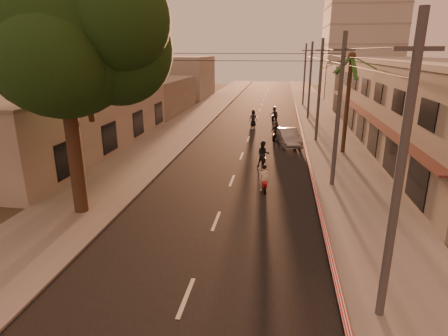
{
  "coord_description": "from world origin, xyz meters",
  "views": [
    {
      "loc": [
        2.86,
        -14.4,
        7.95
      ],
      "look_at": [
        -0.19,
        5.83,
        1.53
      ],
      "focal_mm": 30.0,
      "sensor_mm": 36.0,
      "label": 1
    }
  ],
  "objects_px": {
    "scooter_far_b": "(274,114)",
    "scooter_red": "(264,179)",
    "broadleaf_tree": "(71,39)",
    "parked_car": "(288,137)",
    "scooter_mid_a": "(263,155)",
    "scooter_far_a": "(253,119)",
    "palm_tree": "(351,62)",
    "scooter_mid_b": "(276,132)"
  },
  "relations": [
    {
      "from": "broadleaf_tree",
      "to": "scooter_far_b",
      "type": "relative_size",
      "value": 7.36
    },
    {
      "from": "scooter_mid_b",
      "to": "scooter_far_a",
      "type": "height_order",
      "value": "scooter_far_a"
    },
    {
      "from": "scooter_mid_a",
      "to": "broadleaf_tree",
      "type": "bearing_deg",
      "value": -137.88
    },
    {
      "from": "broadleaf_tree",
      "to": "palm_tree",
      "type": "relative_size",
      "value": 1.48
    },
    {
      "from": "scooter_mid_b",
      "to": "scooter_far_a",
      "type": "distance_m",
      "value": 6.98
    },
    {
      "from": "scooter_far_b",
      "to": "scooter_red",
      "type": "bearing_deg",
      "value": -70.18
    },
    {
      "from": "scooter_mid_b",
      "to": "scooter_far_a",
      "type": "bearing_deg",
      "value": 129.23
    },
    {
      "from": "scooter_far_a",
      "to": "scooter_mid_a",
      "type": "bearing_deg",
      "value": -85.75
    },
    {
      "from": "broadleaf_tree",
      "to": "palm_tree",
      "type": "height_order",
      "value": "broadleaf_tree"
    },
    {
      "from": "scooter_red",
      "to": "scooter_far_b",
      "type": "xyz_separation_m",
      "value": [
        0.09,
        23.88,
        0.04
      ]
    },
    {
      "from": "palm_tree",
      "to": "parked_car",
      "type": "bearing_deg",
      "value": 154.13
    },
    {
      "from": "palm_tree",
      "to": "scooter_far_b",
      "type": "relative_size",
      "value": 4.98
    },
    {
      "from": "palm_tree",
      "to": "scooter_mid_a",
      "type": "distance_m",
      "value": 9.91
    },
    {
      "from": "broadleaf_tree",
      "to": "scooter_far_b",
      "type": "xyz_separation_m",
      "value": [
        8.79,
        28.27,
        -7.72
      ]
    },
    {
      "from": "broadleaf_tree",
      "to": "scooter_red",
      "type": "distance_m",
      "value": 12.45
    },
    {
      "from": "scooter_mid_a",
      "to": "scooter_far_a",
      "type": "relative_size",
      "value": 1.03
    },
    {
      "from": "scooter_mid_b",
      "to": "scooter_far_b",
      "type": "xyz_separation_m",
      "value": [
        -0.37,
        10.61,
        -0.04
      ]
    },
    {
      "from": "scooter_mid_b",
      "to": "scooter_far_a",
      "type": "xyz_separation_m",
      "value": [
        -2.59,
        6.49,
        0.02
      ]
    },
    {
      "from": "parked_car",
      "to": "scooter_far_a",
      "type": "bearing_deg",
      "value": 102.39
    },
    {
      "from": "scooter_red",
      "to": "scooter_mid_a",
      "type": "xyz_separation_m",
      "value": [
        -0.3,
        5.01,
        0.13
      ]
    },
    {
      "from": "scooter_red",
      "to": "parked_car",
      "type": "height_order",
      "value": "scooter_red"
    },
    {
      "from": "scooter_red",
      "to": "scooter_far_a",
      "type": "distance_m",
      "value": 19.87
    },
    {
      "from": "broadleaf_tree",
      "to": "scooter_mid_a",
      "type": "distance_m",
      "value": 14.73
    },
    {
      "from": "broadleaf_tree",
      "to": "palm_tree",
      "type": "distance_m",
      "value": 20.18
    },
    {
      "from": "broadleaf_tree",
      "to": "parked_car",
      "type": "xyz_separation_m",
      "value": [
        10.27,
        15.96,
        -7.75
      ]
    },
    {
      "from": "scooter_mid_a",
      "to": "scooter_mid_b",
      "type": "bearing_deg",
      "value": 78.63
    },
    {
      "from": "scooter_mid_b",
      "to": "parked_car",
      "type": "distance_m",
      "value": 2.02
    },
    {
      "from": "scooter_far_a",
      "to": "palm_tree",
      "type": "bearing_deg",
      "value": -54.81
    },
    {
      "from": "broadleaf_tree",
      "to": "parked_car",
      "type": "bearing_deg",
      "value": 57.25
    },
    {
      "from": "parked_car",
      "to": "scooter_mid_b",
      "type": "bearing_deg",
      "value": 111.12
    },
    {
      "from": "scooter_mid_a",
      "to": "scooter_far_b",
      "type": "relative_size",
      "value": 1.17
    },
    {
      "from": "broadleaf_tree",
      "to": "scooter_far_a",
      "type": "xyz_separation_m",
      "value": [
        6.58,
        24.14,
        -7.66
      ]
    },
    {
      "from": "broadleaf_tree",
      "to": "scooter_mid_b",
      "type": "xyz_separation_m",
      "value": [
        9.17,
        17.66,
        -7.68
      ]
    },
    {
      "from": "scooter_mid_a",
      "to": "scooter_mid_b",
      "type": "distance_m",
      "value": 8.3
    },
    {
      "from": "scooter_red",
      "to": "scooter_far_a",
      "type": "height_order",
      "value": "scooter_far_a"
    },
    {
      "from": "broadleaf_tree",
      "to": "scooter_mid_a",
      "type": "height_order",
      "value": "broadleaf_tree"
    },
    {
      "from": "scooter_red",
      "to": "parked_car",
      "type": "bearing_deg",
      "value": 72.76
    },
    {
      "from": "palm_tree",
      "to": "scooter_red",
      "type": "height_order",
      "value": "palm_tree"
    },
    {
      "from": "scooter_far_b",
      "to": "scooter_mid_a",
      "type": "bearing_deg",
      "value": -71.16
    },
    {
      "from": "parked_car",
      "to": "scooter_red",
      "type": "bearing_deg",
      "value": -109.58
    },
    {
      "from": "palm_tree",
      "to": "parked_car",
      "type": "relative_size",
      "value": 1.76
    },
    {
      "from": "scooter_far_a",
      "to": "scooter_far_b",
      "type": "bearing_deg",
      "value": 58.94
    }
  ]
}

